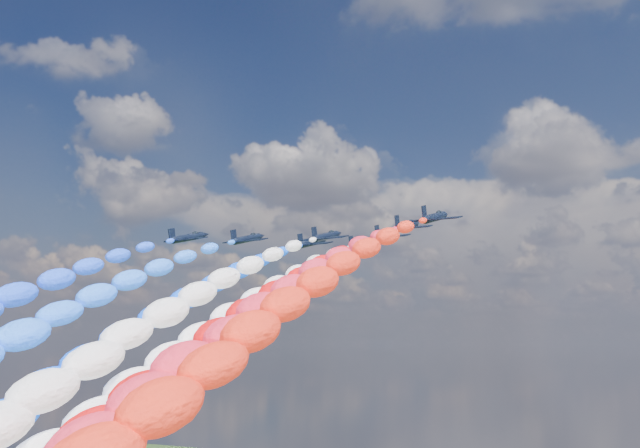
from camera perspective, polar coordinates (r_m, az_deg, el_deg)
The scene contains 15 objects.
jet_0 at distance 161.29m, azimuth -9.71°, elevation -1.00°, with size 9.65×12.94×2.85m, color black, non-canonical shape.
jet_1 at distance 161.60m, azimuth -5.40°, elevation -1.10°, with size 9.65×12.94×2.85m, color black, non-canonical shape.
trail_1 at distance 121.44m, azimuth -19.77°, elevation -8.41°, with size 6.47×99.15×47.59m, color #286EFF, non-canonical shape.
jet_2 at distance 166.38m, azimuth -0.59°, elevation -1.36°, with size 9.65×12.94×2.85m, color black, non-canonical shape.
trail_2 at distance 123.01m, azimuth -12.90°, elevation -8.71°, with size 6.47×99.15×47.59m, color #0E4DFF, non-canonical shape.
jet_3 at distance 156.98m, azimuth 0.44°, elevation -0.91°, with size 9.65×12.94×2.85m, color black, non-canonical shape.
trail_3 at distance 113.12m, azimuth -12.52°, elevation -8.73°, with size 6.47×99.15×47.59m, color white, non-canonical shape.
jet_4 at distance 170.20m, azimuth 3.00°, elevation -1.52°, with size 9.65×12.94×2.85m, color black, non-canonical shape.
trail_4 at distance 124.71m, azimuth -7.71°, elevation -8.85°, with size 6.47×99.15×47.59m, color white, non-canonical shape.
jet_5 at distance 155.45m, azimuth 4.94°, elevation -0.80°, with size 9.65×12.94×2.85m, color black, non-canonical shape.
trail_5 at distance 109.04m, azimuth -6.42°, elevation -8.88°, with size 6.47×99.15×47.59m, color red, non-canonical shape.
jet_6 at distance 144.18m, azimuth 6.38°, elevation -0.15°, with size 9.65×12.94×2.85m, color black, non-canonical shape.
trail_6 at distance 97.12m, azimuth -5.62°, elevation -8.91°, with size 6.47×99.15×47.59m, color red, non-canonical shape.
jet_7 at distance 135.02m, azimuth 8.40°, elevation 0.48°, with size 9.65×12.94×2.85m, color black, non-canonical shape.
trail_7 at distance 87.02m, azimuth -3.80°, elevation -8.94°, with size 6.47×99.15×47.59m, color red, non-canonical shape.
Camera 1 is at (74.84, -128.35, 84.78)m, focal length 43.57 mm.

